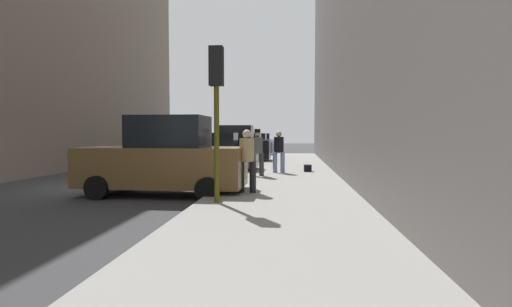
{
  "coord_description": "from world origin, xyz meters",
  "views": [
    {
      "loc": [
        6.25,
        -12.64,
        1.75
      ],
      "look_at": [
        4.76,
        3.58,
        0.94
      ],
      "focal_mm": 28.0,
      "sensor_mm": 36.0,
      "label": 1
    }
  ],
  "objects_px": {
    "parked_black_suv": "(233,146)",
    "parked_blue_sedan": "(246,145)",
    "traffic_light": "(216,90)",
    "pedestrian_in_jeans": "(279,149)",
    "fire_hydrant": "(254,160)",
    "duffel_bag": "(308,168)",
    "parked_bronze_suv": "(165,159)",
    "parked_gray_coupe": "(212,154)",
    "pedestrian_with_beanie": "(257,150)",
    "parked_silver_sedan": "(254,143)",
    "pedestrian_in_tan_coat": "(247,157)",
    "parked_red_hatchback": "(259,142)"
  },
  "relations": [
    {
      "from": "fire_hydrant",
      "to": "pedestrian_in_jeans",
      "type": "bearing_deg",
      "value": -62.78
    },
    {
      "from": "parked_silver_sedan",
      "to": "traffic_light",
      "type": "xyz_separation_m",
      "value": [
        1.85,
        -28.22,
        1.91
      ]
    },
    {
      "from": "pedestrian_with_beanie",
      "to": "duffel_bag",
      "type": "bearing_deg",
      "value": 45.39
    },
    {
      "from": "fire_hydrant",
      "to": "pedestrian_with_beanie",
      "type": "relative_size",
      "value": 0.4
    },
    {
      "from": "parked_bronze_suv",
      "to": "pedestrian_with_beanie",
      "type": "distance_m",
      "value": 4.64
    },
    {
      "from": "parked_black_suv",
      "to": "pedestrian_with_beanie",
      "type": "height_order",
      "value": "parked_black_suv"
    },
    {
      "from": "parked_bronze_suv",
      "to": "pedestrian_in_jeans",
      "type": "distance_m",
      "value": 6.18
    },
    {
      "from": "parked_bronze_suv",
      "to": "parked_gray_coupe",
      "type": "relative_size",
      "value": 1.1
    },
    {
      "from": "parked_red_hatchback",
      "to": "traffic_light",
      "type": "xyz_separation_m",
      "value": [
        1.85,
        -34.18,
        1.91
      ]
    },
    {
      "from": "parked_black_suv",
      "to": "parked_gray_coupe",
      "type": "bearing_deg",
      "value": -90.0
    },
    {
      "from": "parked_bronze_suv",
      "to": "traffic_light",
      "type": "bearing_deg",
      "value": -44.82
    },
    {
      "from": "parked_silver_sedan",
      "to": "pedestrian_in_jeans",
      "type": "xyz_separation_m",
      "value": [
        3.04,
        -21.0,
        0.26
      ]
    },
    {
      "from": "pedestrian_with_beanie",
      "to": "duffel_bag",
      "type": "height_order",
      "value": "pedestrian_with_beanie"
    },
    {
      "from": "parked_gray_coupe",
      "to": "pedestrian_in_jeans",
      "type": "xyz_separation_m",
      "value": [
        3.04,
        -1.18,
        0.26
      ]
    },
    {
      "from": "parked_gray_coupe",
      "to": "parked_black_suv",
      "type": "relative_size",
      "value": 0.92
    },
    {
      "from": "fire_hydrant",
      "to": "duffel_bag",
      "type": "bearing_deg",
      "value": -35.51
    },
    {
      "from": "traffic_light",
      "to": "parked_red_hatchback",
      "type": "bearing_deg",
      "value": 93.1
    },
    {
      "from": "parked_gray_coupe",
      "to": "duffel_bag",
      "type": "height_order",
      "value": "parked_gray_coupe"
    },
    {
      "from": "parked_silver_sedan",
      "to": "traffic_light",
      "type": "bearing_deg",
      "value": -86.24
    },
    {
      "from": "fire_hydrant",
      "to": "duffel_bag",
      "type": "distance_m",
      "value": 3.01
    },
    {
      "from": "parked_black_suv",
      "to": "pedestrian_with_beanie",
      "type": "bearing_deg",
      "value": -75.59
    },
    {
      "from": "parked_bronze_suv",
      "to": "parked_blue_sedan",
      "type": "distance_m",
      "value": 19.9
    },
    {
      "from": "parked_blue_sedan",
      "to": "traffic_light",
      "type": "height_order",
      "value": "traffic_light"
    },
    {
      "from": "fire_hydrant",
      "to": "pedestrian_in_jeans",
      "type": "height_order",
      "value": "pedestrian_in_jeans"
    },
    {
      "from": "pedestrian_in_jeans",
      "to": "pedestrian_in_tan_coat",
      "type": "relative_size",
      "value": 1.0
    },
    {
      "from": "traffic_light",
      "to": "parked_silver_sedan",
      "type": "bearing_deg",
      "value": 93.76
    },
    {
      "from": "parked_blue_sedan",
      "to": "parked_silver_sedan",
      "type": "bearing_deg",
      "value": 90.0
    },
    {
      "from": "parked_red_hatchback",
      "to": "fire_hydrant",
      "type": "height_order",
      "value": "parked_red_hatchback"
    },
    {
      "from": "parked_black_suv",
      "to": "parked_red_hatchback",
      "type": "xyz_separation_m",
      "value": [
        0.0,
        19.42,
        -0.18
      ]
    },
    {
      "from": "pedestrian_in_jeans",
      "to": "parked_gray_coupe",
      "type": "bearing_deg",
      "value": 158.86
    },
    {
      "from": "parked_black_suv",
      "to": "parked_bronze_suv",
      "type": "bearing_deg",
      "value": -90.0
    },
    {
      "from": "parked_silver_sedan",
      "to": "parked_red_hatchback",
      "type": "distance_m",
      "value": 5.96
    },
    {
      "from": "pedestrian_in_jeans",
      "to": "pedestrian_with_beanie",
      "type": "relative_size",
      "value": 0.96
    },
    {
      "from": "traffic_light",
      "to": "pedestrian_with_beanie",
      "type": "height_order",
      "value": "traffic_light"
    },
    {
      "from": "parked_black_suv",
      "to": "parked_red_hatchback",
      "type": "distance_m",
      "value": 19.42
    },
    {
      "from": "traffic_light",
      "to": "pedestrian_with_beanie",
      "type": "relative_size",
      "value": 2.03
    },
    {
      "from": "parked_silver_sedan",
      "to": "pedestrian_with_beanie",
      "type": "bearing_deg",
      "value": -84.17
    },
    {
      "from": "parked_black_suv",
      "to": "pedestrian_in_jeans",
      "type": "relative_size",
      "value": 2.7
    },
    {
      "from": "fire_hydrant",
      "to": "parked_gray_coupe",
      "type": "bearing_deg",
      "value": -145.64
    },
    {
      "from": "parked_red_hatchback",
      "to": "fire_hydrant",
      "type": "distance_m",
      "value": 24.62
    },
    {
      "from": "traffic_light",
      "to": "duffel_bag",
      "type": "height_order",
      "value": "traffic_light"
    },
    {
      "from": "parked_blue_sedan",
      "to": "pedestrian_in_jeans",
      "type": "distance_m",
      "value": 14.84
    },
    {
      "from": "parked_bronze_suv",
      "to": "pedestrian_in_tan_coat",
      "type": "height_order",
      "value": "parked_bronze_suv"
    },
    {
      "from": "parked_black_suv",
      "to": "pedestrian_in_tan_coat",
      "type": "height_order",
      "value": "parked_black_suv"
    },
    {
      "from": "parked_bronze_suv",
      "to": "parked_gray_coupe",
      "type": "distance_m",
      "value": 6.55
    },
    {
      "from": "parked_black_suv",
      "to": "parked_blue_sedan",
      "type": "relative_size",
      "value": 1.09
    },
    {
      "from": "parked_bronze_suv",
      "to": "traffic_light",
      "type": "height_order",
      "value": "traffic_light"
    },
    {
      "from": "parked_black_suv",
      "to": "fire_hydrant",
      "type": "bearing_deg",
      "value": -70.63
    },
    {
      "from": "fire_hydrant",
      "to": "pedestrian_in_jeans",
      "type": "distance_m",
      "value": 2.78
    },
    {
      "from": "parked_silver_sedan",
      "to": "duffel_bag",
      "type": "bearing_deg",
      "value": -78.2
    }
  ]
}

